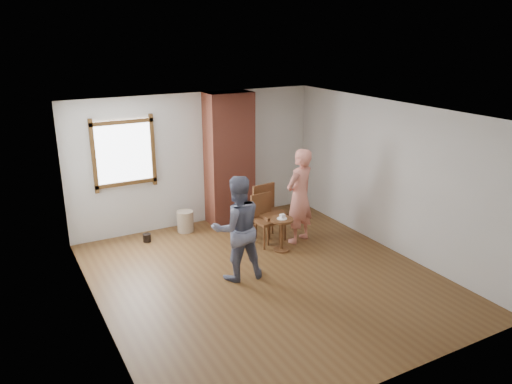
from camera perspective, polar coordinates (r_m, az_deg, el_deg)
ground at (r=7.98m, az=1.07°, el=-9.75°), size 5.50×5.50×0.00m
room_shell at (r=7.80m, az=-1.42°, el=3.85°), size 5.04×5.52×2.62m
brick_chimney at (r=9.85m, az=-3.07°, el=3.82°), size 0.90×0.50×2.60m
stoneware_crock at (r=9.72m, az=-8.08°, el=-3.32°), size 0.40×0.40×0.41m
dark_pot at (r=9.43m, az=-12.36°, el=-5.13°), size 0.19×0.19×0.15m
dining_chair_left at (r=9.00m, az=0.99°, el=-2.81°), size 0.46×0.46×0.92m
dining_chair_right at (r=9.19m, az=1.35°, el=-1.98°), size 0.53×0.53×1.02m
side_table at (r=8.74m, az=2.97°, el=-4.27°), size 0.40×0.40×0.60m
cake_plate at (r=8.67m, az=2.99°, el=-3.04°), size 0.18×0.18×0.01m
cake_slice at (r=8.66m, az=3.05°, el=-2.82°), size 0.08×0.07×0.06m
man at (r=7.65m, az=-2.17°, el=-4.15°), size 0.88×0.73×1.67m
person_pink at (r=9.00m, az=4.99°, el=-0.46°), size 0.74×0.61×1.74m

